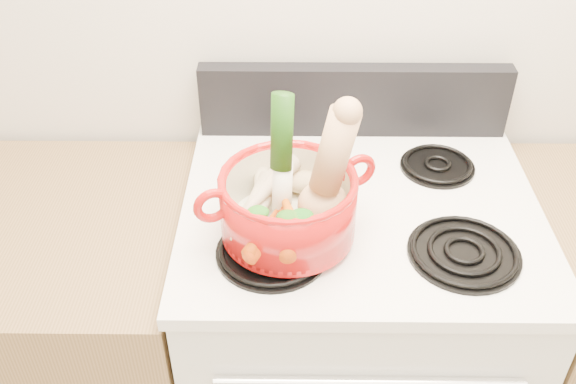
{
  "coord_description": "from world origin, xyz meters",
  "views": [
    {
      "loc": [
        -0.15,
        0.3,
        1.82
      ],
      "look_at": [
        -0.16,
        1.27,
        1.08
      ],
      "focal_mm": 40.0,
      "sensor_mm": 36.0,
      "label": 1
    }
  ],
  "objects_px": {
    "dutch_oven": "(288,206)",
    "squash": "(330,170)",
    "stove_body": "(348,349)",
    "leek": "(282,159)"
  },
  "relations": [
    {
      "from": "dutch_oven",
      "to": "stove_body",
      "type": "bearing_deg",
      "value": 12.73
    },
    {
      "from": "dutch_oven",
      "to": "squash",
      "type": "height_order",
      "value": "squash"
    },
    {
      "from": "stove_body",
      "to": "squash",
      "type": "distance_m",
      "value": 0.68
    },
    {
      "from": "squash",
      "to": "stove_body",
      "type": "bearing_deg",
      "value": 33.24
    },
    {
      "from": "leek",
      "to": "squash",
      "type": "bearing_deg",
      "value": 3.36
    },
    {
      "from": "squash",
      "to": "leek",
      "type": "height_order",
      "value": "leek"
    },
    {
      "from": "stove_body",
      "to": "leek",
      "type": "relative_size",
      "value": 3.28
    },
    {
      "from": "leek",
      "to": "dutch_oven",
      "type": "bearing_deg",
      "value": -39.57
    },
    {
      "from": "dutch_oven",
      "to": "leek",
      "type": "distance_m",
      "value": 0.1
    },
    {
      "from": "dutch_oven",
      "to": "squash",
      "type": "distance_m",
      "value": 0.12
    }
  ]
}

